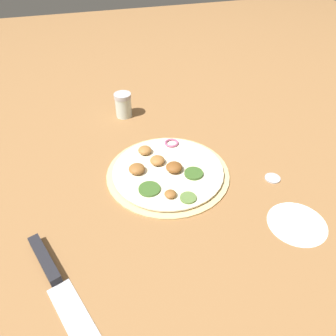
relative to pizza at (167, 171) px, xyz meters
The scene contains 6 objects.
ground_plane 0.01m from the pizza, 68.79° to the left, with size 3.00×3.00×0.00m, color olive.
pizza is the anchor object (origin of this frame).
knife 0.34m from the pizza, 50.77° to the right, with size 0.29×0.13×0.02m.
spice_jar 0.30m from the pizza, behind, with size 0.05×0.05×0.07m.
loose_cap 0.25m from the pizza, 69.29° to the left, with size 0.04×0.04×0.01m.
flour_patch 0.31m from the pizza, 42.99° to the left, with size 0.12×0.12×0.00m.
Camera 1 is at (0.57, -0.17, 0.51)m, focal length 35.00 mm.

